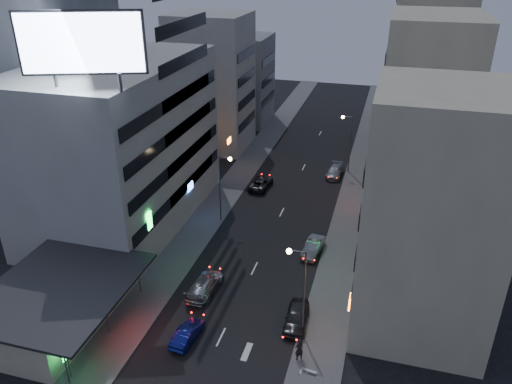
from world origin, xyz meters
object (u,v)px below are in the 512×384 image
at_px(person, 299,349).
at_px(parked_car_right_near, 297,317).
at_px(parked_car_right_far, 335,171).
at_px(road_car_blue, 187,334).
at_px(scooter_black_b, 316,381).
at_px(scooter_silver_b, 318,367).
at_px(parked_car_right_mid, 313,247).
at_px(road_car_silver, 205,285).
at_px(parked_car_left, 261,183).

bearing_deg(person, parked_car_right_near, -113.73).
relative_size(parked_car_right_far, road_car_blue, 1.21).
relative_size(scooter_black_b, scooter_silver_b, 1.01).
relative_size(parked_car_right_mid, road_car_silver, 0.83).
height_order(person, scooter_black_b, person).
distance_m(road_car_silver, scooter_silver_b, 13.48).
distance_m(parked_car_right_mid, parked_car_right_far, 19.93).
distance_m(person, scooter_silver_b, 1.91).
xyz_separation_m(parked_car_left, parked_car_right_far, (8.83, 6.32, 0.01)).
bearing_deg(scooter_silver_b, road_car_silver, 66.73).
distance_m(parked_car_right_mid, road_car_blue, 17.05).
xyz_separation_m(parked_car_right_far, scooter_silver_b, (3.52, -35.87, -0.01)).
distance_m(parked_car_right_near, road_car_silver, 9.21).
relative_size(road_car_silver, scooter_silver_b, 2.88).
xyz_separation_m(road_car_blue, road_car_silver, (-0.88, 6.29, 0.11)).
bearing_deg(parked_car_right_near, parked_car_left, 108.84).
relative_size(parked_car_right_mid, scooter_black_b, 2.38).
relative_size(parked_car_right_near, parked_car_right_far, 0.96).
bearing_deg(parked_car_left, parked_car_right_mid, 128.13).
xyz_separation_m(parked_car_right_far, road_car_silver, (-8.03, -28.92, 0.07)).
relative_size(parked_car_left, parked_car_right_far, 1.03).
height_order(parked_car_left, road_car_blue, parked_car_left).
relative_size(parked_car_right_mid, parked_car_right_far, 0.92).
bearing_deg(scooter_silver_b, parked_car_right_near, 36.01).
height_order(parked_car_right_near, scooter_silver_b, parked_car_right_near).
distance_m(road_car_blue, road_car_silver, 6.35).
xyz_separation_m(parked_car_left, scooter_black_b, (12.42, -30.95, 0.00)).
relative_size(parked_car_right_far, road_car_silver, 0.91).
distance_m(parked_car_right_far, road_car_blue, 35.92).
relative_size(road_car_blue, road_car_silver, 0.75).
bearing_deg(scooter_silver_b, parked_car_right_mid, 18.79).
distance_m(parked_car_right_near, scooter_black_b, 6.77).
distance_m(parked_car_right_far, scooter_black_b, 37.44).
distance_m(scooter_black_b, scooter_silver_b, 1.40).
relative_size(parked_car_left, road_car_silver, 0.94).
bearing_deg(parked_car_right_near, road_car_blue, -155.46).
height_order(parked_car_left, person, person).
xyz_separation_m(person, scooter_black_b, (1.67, -2.33, -0.41)).
bearing_deg(parked_car_right_mid, scooter_silver_b, -72.09).
distance_m(parked_car_left, scooter_silver_b, 32.03).
xyz_separation_m(parked_car_right_near, road_car_blue, (-8.08, -4.16, -0.13)).
relative_size(parked_car_left, person, 2.53).
height_order(parked_car_right_near, parked_car_left, parked_car_right_near).
bearing_deg(parked_car_right_far, road_car_blue, -99.22).
relative_size(road_car_blue, scooter_black_b, 2.14).
bearing_deg(scooter_black_b, parked_car_left, 9.03).
xyz_separation_m(person, scooter_silver_b, (1.61, -0.94, -0.41)).
relative_size(parked_car_right_mid, scooter_silver_b, 2.40).
bearing_deg(road_car_blue, parked_car_right_mid, -110.97).
bearing_deg(scooter_black_b, person, 22.73).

